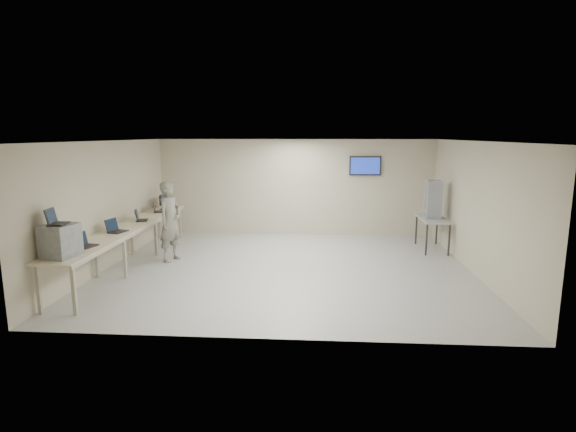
# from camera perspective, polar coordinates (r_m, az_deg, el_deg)

# --- Properties ---
(room) EXTENTS (8.01, 7.01, 2.81)m
(room) POSITION_cam_1_polar(r_m,az_deg,el_deg) (9.77, 0.14, 1.35)
(room) COLOR #B7B6AF
(room) RESTS_ON ground
(workbench) EXTENTS (0.76, 6.00, 0.90)m
(workbench) POSITION_cam_1_polar(r_m,az_deg,el_deg) (10.69, -19.65, -1.67)
(workbench) COLOR beige
(workbench) RESTS_ON ground
(equipment_box) EXTENTS (0.55, 0.60, 0.56)m
(equipment_box) POSITION_cam_1_polar(r_m,az_deg,el_deg) (8.45, -26.94, -2.82)
(equipment_box) COLOR gray
(equipment_box) RESTS_ON workbench
(laptop_on_box) EXTENTS (0.32, 0.37, 0.27)m
(laptop_on_box) POSITION_cam_1_polar(r_m,az_deg,el_deg) (8.41, -27.45, -0.49)
(laptop_on_box) COLOR black
(laptop_on_box) RESTS_ON equipment_box
(laptop_0) EXTENTS (0.36, 0.40, 0.27)m
(laptop_0) POSITION_cam_1_polar(r_m,az_deg,el_deg) (9.06, -24.48, -3.15)
(laptop_0) COLOR black
(laptop_0) RESTS_ON workbench
(laptop_1) EXTENTS (0.39, 0.43, 0.29)m
(laptop_1) POSITION_cam_1_polar(r_m,az_deg,el_deg) (10.15, -21.08, -1.52)
(laptop_1) COLOR black
(laptop_1) RESTS_ON workbench
(laptop_2) EXTENTS (0.37, 0.40, 0.27)m
(laptop_2) POSITION_cam_1_polar(r_m,az_deg,el_deg) (11.30, -18.31, -0.22)
(laptop_2) COLOR black
(laptop_2) RESTS_ON workbench
(laptop_3) EXTENTS (0.36, 0.39, 0.26)m
(laptop_3) POSITION_cam_1_polar(r_m,az_deg,el_deg) (12.41, -16.32, 0.78)
(laptop_3) COLOR black
(laptop_3) RESTS_ON workbench
(monitor_near) EXTENTS (0.19, 0.42, 0.41)m
(monitor_near) POSITION_cam_1_polar(r_m,az_deg,el_deg) (12.80, -15.62, 1.93)
(monitor_near) COLOR black
(monitor_near) RESTS_ON workbench
(monitor_far) EXTENTS (0.18, 0.41, 0.41)m
(monitor_far) POSITION_cam_1_polar(r_m,az_deg,el_deg) (13.16, -15.07, 2.16)
(monitor_far) COLOR black
(monitor_far) RESTS_ON workbench
(soldier) EXTENTS (0.65, 0.79, 1.87)m
(soldier) POSITION_cam_1_polar(r_m,az_deg,el_deg) (10.80, -14.72, -0.69)
(soldier) COLOR #65675D
(soldier) RESTS_ON ground
(side_table) EXTENTS (0.64, 1.38, 0.83)m
(side_table) POSITION_cam_1_polar(r_m,az_deg,el_deg) (12.07, 17.89, -0.60)
(side_table) COLOR #A3A3A3
(side_table) RESTS_ON ground
(storage_bins) EXTENTS (0.37, 0.41, 0.97)m
(storage_bins) POSITION_cam_1_polar(r_m,az_deg,el_deg) (11.97, 17.95, 2.02)
(storage_bins) COLOR #9AA1B0
(storage_bins) RESTS_ON side_table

